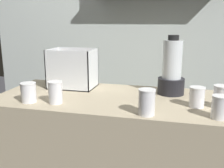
{
  "coord_description": "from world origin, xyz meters",
  "views": [
    {
      "loc": [
        0.37,
        -1.46,
        1.35
      ],
      "look_at": [
        0.0,
        0.0,
        0.98
      ],
      "focal_mm": 41.99,
      "sensor_mm": 36.0,
      "label": 1
    }
  ],
  "objects_px": {
    "blender_pitcher": "(172,71)",
    "juice_cup_orange_rightmost": "(222,98)",
    "juice_cup_mango_far_right": "(220,108)",
    "carrot_display_bin": "(72,75)",
    "juice_cup_pomegranate_left": "(55,93)",
    "juice_cup_pomegranate_far_left": "(29,93)",
    "juice_cup_beet_middle": "(147,104)",
    "juice_cup_mango_right": "(197,98)"
  },
  "relations": [
    {
      "from": "juice_cup_pomegranate_far_left",
      "to": "juice_cup_orange_rightmost",
      "type": "height_order",
      "value": "juice_cup_orange_rightmost"
    },
    {
      "from": "blender_pitcher",
      "to": "juice_cup_pomegranate_left",
      "type": "distance_m",
      "value": 0.71
    },
    {
      "from": "blender_pitcher",
      "to": "juice_cup_pomegranate_far_left",
      "type": "bearing_deg",
      "value": -154.41
    },
    {
      "from": "blender_pitcher",
      "to": "juice_cup_mango_far_right",
      "type": "bearing_deg",
      "value": -58.13
    },
    {
      "from": "juice_cup_pomegranate_far_left",
      "to": "juice_cup_mango_right",
      "type": "bearing_deg",
      "value": 8.78
    },
    {
      "from": "blender_pitcher",
      "to": "juice_cup_pomegranate_left",
      "type": "xyz_separation_m",
      "value": [
        -0.61,
        -0.35,
        -0.09
      ]
    },
    {
      "from": "juice_cup_beet_middle",
      "to": "juice_cup_mango_right",
      "type": "distance_m",
      "value": 0.31
    },
    {
      "from": "carrot_display_bin",
      "to": "juice_cup_beet_middle",
      "type": "height_order",
      "value": "carrot_display_bin"
    },
    {
      "from": "juice_cup_beet_middle",
      "to": "juice_cup_mango_right",
      "type": "relative_size",
      "value": 1.18
    },
    {
      "from": "juice_cup_orange_rightmost",
      "to": "carrot_display_bin",
      "type": "bearing_deg",
      "value": 166.45
    },
    {
      "from": "juice_cup_pomegranate_left",
      "to": "juice_cup_orange_rightmost",
      "type": "xyz_separation_m",
      "value": [
        0.88,
        0.14,
        -0.0
      ]
    },
    {
      "from": "blender_pitcher",
      "to": "juice_cup_beet_middle",
      "type": "distance_m",
      "value": 0.43
    },
    {
      "from": "juice_cup_pomegranate_far_left",
      "to": "juice_cup_mango_far_right",
      "type": "bearing_deg",
      "value": -0.62
    },
    {
      "from": "juice_cup_orange_rightmost",
      "to": "juice_cup_pomegranate_left",
      "type": "bearing_deg",
      "value": -170.92
    },
    {
      "from": "carrot_display_bin",
      "to": "juice_cup_mango_right",
      "type": "height_order",
      "value": "carrot_display_bin"
    },
    {
      "from": "juice_cup_pomegranate_far_left",
      "to": "juice_cup_mango_right",
      "type": "xyz_separation_m",
      "value": [
        0.91,
        0.14,
        -0.0
      ]
    },
    {
      "from": "carrot_display_bin",
      "to": "juice_cup_pomegranate_left",
      "type": "xyz_separation_m",
      "value": [
        0.05,
        -0.36,
        -0.03
      ]
    },
    {
      "from": "blender_pitcher",
      "to": "juice_cup_pomegranate_far_left",
      "type": "xyz_separation_m",
      "value": [
        -0.77,
        -0.37,
        -0.09
      ]
    },
    {
      "from": "juice_cup_pomegranate_left",
      "to": "juice_cup_mango_right",
      "type": "bearing_deg",
      "value": 9.23
    },
    {
      "from": "blender_pitcher",
      "to": "juice_cup_mango_far_right",
      "type": "relative_size",
      "value": 3.28
    },
    {
      "from": "blender_pitcher",
      "to": "juice_cup_pomegranate_left",
      "type": "relative_size",
      "value": 2.93
    },
    {
      "from": "juice_cup_pomegranate_far_left",
      "to": "juice_cup_mango_far_right",
      "type": "height_order",
      "value": "same"
    },
    {
      "from": "carrot_display_bin",
      "to": "juice_cup_mango_far_right",
      "type": "relative_size",
      "value": 2.72
    },
    {
      "from": "juice_cup_mango_far_right",
      "to": "juice_cup_pomegranate_far_left",
      "type": "bearing_deg",
      "value": 179.38
    },
    {
      "from": "juice_cup_pomegranate_left",
      "to": "carrot_display_bin",
      "type": "bearing_deg",
      "value": 98.19
    },
    {
      "from": "juice_cup_pomegranate_far_left",
      "to": "juice_cup_pomegranate_left",
      "type": "relative_size",
      "value": 0.89
    },
    {
      "from": "juice_cup_pomegranate_far_left",
      "to": "juice_cup_orange_rightmost",
      "type": "relative_size",
      "value": 0.93
    },
    {
      "from": "carrot_display_bin",
      "to": "juice_cup_pomegranate_left",
      "type": "height_order",
      "value": "carrot_display_bin"
    },
    {
      "from": "juice_cup_pomegranate_left",
      "to": "blender_pitcher",
      "type": "bearing_deg",
      "value": 29.74
    },
    {
      "from": "juice_cup_pomegranate_left",
      "to": "juice_cup_beet_middle",
      "type": "distance_m",
      "value": 0.51
    },
    {
      "from": "blender_pitcher",
      "to": "juice_cup_mango_right",
      "type": "relative_size",
      "value": 3.35
    },
    {
      "from": "juice_cup_beet_middle",
      "to": "juice_cup_orange_rightmost",
      "type": "relative_size",
      "value": 1.07
    },
    {
      "from": "juice_cup_mango_far_right",
      "to": "juice_cup_orange_rightmost",
      "type": "distance_m",
      "value": 0.17
    },
    {
      "from": "blender_pitcher",
      "to": "juice_cup_orange_rightmost",
      "type": "distance_m",
      "value": 0.35
    },
    {
      "from": "carrot_display_bin",
      "to": "juice_cup_orange_rightmost",
      "type": "height_order",
      "value": "carrot_display_bin"
    },
    {
      "from": "juice_cup_beet_middle",
      "to": "juice_cup_orange_rightmost",
      "type": "height_order",
      "value": "juice_cup_beet_middle"
    },
    {
      "from": "juice_cup_pomegranate_left",
      "to": "juice_cup_orange_rightmost",
      "type": "bearing_deg",
      "value": 9.08
    },
    {
      "from": "juice_cup_pomegranate_left",
      "to": "juice_cup_pomegranate_far_left",
      "type": "bearing_deg",
      "value": -173.43
    },
    {
      "from": "blender_pitcher",
      "to": "juice_cup_beet_middle",
      "type": "relative_size",
      "value": 2.83
    },
    {
      "from": "juice_cup_mango_right",
      "to": "juice_cup_mango_far_right",
      "type": "xyz_separation_m",
      "value": [
        0.09,
        -0.15,
        0.0
      ]
    },
    {
      "from": "blender_pitcher",
      "to": "juice_cup_orange_rightmost",
      "type": "height_order",
      "value": "blender_pitcher"
    },
    {
      "from": "carrot_display_bin",
      "to": "juice_cup_pomegranate_far_left",
      "type": "height_order",
      "value": "carrot_display_bin"
    }
  ]
}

